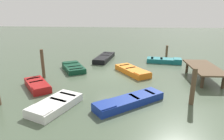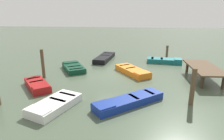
% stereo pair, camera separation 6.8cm
% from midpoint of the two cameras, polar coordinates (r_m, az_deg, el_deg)
% --- Properties ---
extents(ground_plane, '(80.00, 80.00, 0.00)m').
position_cam_midpoint_polar(ground_plane, '(15.51, -0.13, -1.24)').
color(ground_plane, '#475642').
extents(dock_segment, '(4.15, 1.97, 0.95)m').
position_cam_midpoint_polar(dock_segment, '(15.58, 24.50, 0.44)').
color(dock_segment, brown).
rests_on(dock_segment, ground_plane).
extents(rowboat_white, '(3.16, 2.33, 0.46)m').
position_cam_midpoint_polar(rowboat_white, '(10.73, -16.04, -9.43)').
color(rowboat_white, silver).
rests_on(rowboat_white, ground_plane).
extents(rowboat_black, '(4.09, 1.78, 0.46)m').
position_cam_midpoint_polar(rowboat_black, '(19.82, -2.33, 3.49)').
color(rowboat_black, black).
rests_on(rowboat_black, ground_plane).
extents(rowboat_orange, '(3.44, 2.86, 0.46)m').
position_cam_midpoint_polar(rowboat_orange, '(15.74, 5.71, -0.23)').
color(rowboat_orange, orange).
rests_on(rowboat_orange, ground_plane).
extents(rowboat_teal, '(1.51, 3.23, 0.46)m').
position_cam_midpoint_polar(rowboat_teal, '(19.39, 14.49, 2.64)').
color(rowboat_teal, '#14666B').
rests_on(rowboat_teal, ground_plane).
extents(rowboat_blue, '(3.30, 3.79, 0.46)m').
position_cam_midpoint_polar(rowboat_blue, '(10.73, 4.66, -8.77)').
color(rowboat_blue, navy).
rests_on(rowboat_blue, ground_plane).
extents(rowboat_red, '(2.76, 2.50, 0.46)m').
position_cam_midpoint_polar(rowboat_red, '(13.67, -20.53, -4.00)').
color(rowboat_red, maroon).
rests_on(rowboat_red, ground_plane).
extents(rowboat_dark_green, '(3.06, 2.53, 0.46)m').
position_cam_midpoint_polar(rowboat_dark_green, '(16.79, -11.00, 0.65)').
color(rowboat_dark_green, '#0C3823').
rests_on(rowboat_dark_green, ground_plane).
extents(mooring_piling_far_left, '(0.25, 0.25, 1.99)m').
position_cam_midpoint_polar(mooring_piling_far_left, '(11.25, 21.85, -4.43)').
color(mooring_piling_far_left, brown).
rests_on(mooring_piling_far_left, ground_plane).
extents(mooring_piling_mid_left, '(0.24, 0.24, 1.22)m').
position_cam_midpoint_polar(mooring_piling_mid_left, '(21.68, 15.17, 5.16)').
color(mooring_piling_mid_left, brown).
rests_on(mooring_piling_mid_left, ground_plane).
extents(mooring_piling_near_left, '(0.23, 0.23, 2.12)m').
position_cam_midpoint_polar(mooring_piling_near_left, '(15.27, -19.17, 1.64)').
color(mooring_piling_near_left, brown).
rests_on(mooring_piling_near_left, ground_plane).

